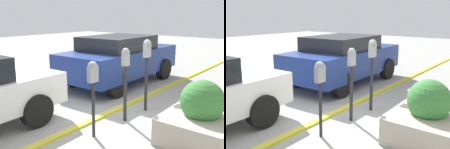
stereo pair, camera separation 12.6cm
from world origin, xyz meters
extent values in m
plane|color=#999993|center=(0.00, 0.00, 0.00)|extent=(40.00, 40.00, 0.00)
cube|color=gold|center=(0.00, 0.08, 0.02)|extent=(19.00, 0.16, 0.04)
cylinder|color=#232326|center=(-0.88, -0.42, 0.50)|extent=(0.06, 0.06, 1.01)
cube|color=#99999E|center=(-0.88, -0.42, 1.15)|extent=(0.20, 0.09, 0.28)
sphere|color=gray|center=(-0.88, -0.42, 1.29)|extent=(0.17, 0.17, 0.17)
cylinder|color=#232326|center=(0.06, -0.43, 0.58)|extent=(0.07, 0.07, 1.15)
cube|color=#99999E|center=(0.06, -0.43, 1.30)|extent=(0.16, 0.09, 0.28)
sphere|color=gray|center=(0.06, -0.43, 1.44)|extent=(0.14, 0.14, 0.14)
cylinder|color=#232326|center=(0.83, -0.44, 0.61)|extent=(0.07, 0.07, 1.22)
cube|color=#99999E|center=(0.83, -0.44, 1.38)|extent=(0.20, 0.09, 0.31)
sphere|color=gray|center=(0.83, -0.44, 1.53)|extent=(0.17, 0.17, 0.17)
cube|color=#B2A899|center=(0.19, -1.94, 0.23)|extent=(1.39, 1.12, 0.47)
sphere|color=#387A38|center=(0.19, -1.94, 0.71)|extent=(0.74, 0.74, 0.74)
cylinder|color=black|center=(-1.24, 0.73, 0.33)|extent=(0.66, 0.22, 0.66)
cube|color=navy|center=(2.45, 1.49, 0.71)|extent=(4.22, 1.95, 0.74)
cube|color=black|center=(2.29, 1.49, 1.29)|extent=(2.21, 1.67, 0.41)
cylinder|color=black|center=(3.74, 0.65, 0.34)|extent=(0.69, 0.22, 0.69)
cylinder|color=black|center=(3.74, 2.33, 0.34)|extent=(0.69, 0.22, 0.69)
cylinder|color=black|center=(1.16, 0.65, 0.34)|extent=(0.69, 0.22, 0.69)
cylinder|color=black|center=(1.16, 2.33, 0.34)|extent=(0.69, 0.22, 0.69)
camera|label=1|loc=(-4.04, -3.40, 2.15)|focal=42.00mm
camera|label=2|loc=(-4.12, -3.30, 2.15)|focal=42.00mm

